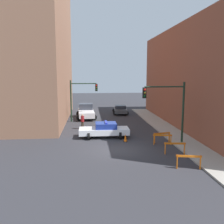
% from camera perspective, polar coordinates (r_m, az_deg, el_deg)
% --- Properties ---
extents(ground_plane, '(120.00, 120.00, 0.00)m').
position_cam_1_polar(ground_plane, '(20.12, 1.00, -8.61)').
color(ground_plane, '#2D2D33').
extents(sidewalk_right, '(2.40, 44.00, 0.12)m').
position_cam_1_polar(sidewalk_right, '(21.64, 17.70, -7.61)').
color(sidewalk_right, '#9E998E').
rests_on(sidewalk_right, ground_plane).
extents(building_corner_left, '(14.00, 20.00, 23.14)m').
position_cam_1_polar(building_corner_left, '(35.00, -22.63, 17.23)').
color(building_corner_left, '#93664C').
rests_on(building_corner_left, ground_plane).
extents(traffic_light_near, '(3.64, 0.35, 5.20)m').
position_cam_1_polar(traffic_light_near, '(21.73, 13.13, 1.98)').
color(traffic_light_near, black).
rests_on(traffic_light_near, sidewalk_right).
extents(traffic_light_far, '(3.44, 0.35, 5.20)m').
position_cam_1_polar(traffic_light_far, '(31.55, -7.40, 3.92)').
color(traffic_light_far, black).
rests_on(traffic_light_far, ground_plane).
extents(police_car, '(4.71, 2.38, 1.52)m').
position_cam_1_polar(police_car, '(23.80, -1.72, -4.08)').
color(police_car, white).
rests_on(police_car, ground_plane).
extents(white_truck, '(2.85, 5.51, 1.90)m').
position_cam_1_polar(white_truck, '(34.25, -5.97, 0.12)').
color(white_truck, silver).
rests_on(white_truck, ground_plane).
extents(parked_car_near, '(2.43, 4.39, 1.31)m').
position_cam_1_polar(parked_car_near, '(37.72, 1.90, 0.60)').
color(parked_car_near, '#474C51').
rests_on(parked_car_near, ground_plane).
extents(pedestrian_crossing, '(0.43, 0.43, 1.66)m').
position_cam_1_polar(pedestrian_crossing, '(27.41, -6.75, -2.14)').
color(pedestrian_crossing, '#382D23').
rests_on(pedestrian_crossing, ground_plane).
extents(barrier_front, '(1.58, 0.43, 0.90)m').
position_cam_1_polar(barrier_front, '(16.80, 17.15, -10.34)').
color(barrier_front, orange).
rests_on(barrier_front, ground_plane).
extents(barrier_mid, '(1.60, 0.32, 0.90)m').
position_cam_1_polar(barrier_mid, '(19.45, 14.17, -7.60)').
color(barrier_mid, orange).
rests_on(barrier_mid, ground_plane).
extents(barrier_back, '(1.59, 0.36, 0.90)m').
position_cam_1_polar(barrier_back, '(21.74, 11.46, -5.78)').
color(barrier_back, orange).
rests_on(barrier_back, ground_plane).
extents(barrier_corner, '(1.58, 0.46, 0.90)m').
position_cam_1_polar(barrier_corner, '(22.42, 11.35, -5.33)').
color(barrier_corner, orange).
rests_on(barrier_corner, ground_plane).
extents(traffic_cone, '(0.36, 0.36, 0.66)m').
position_cam_1_polar(traffic_cone, '(22.41, 3.07, -5.96)').
color(traffic_cone, black).
rests_on(traffic_cone, ground_plane).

